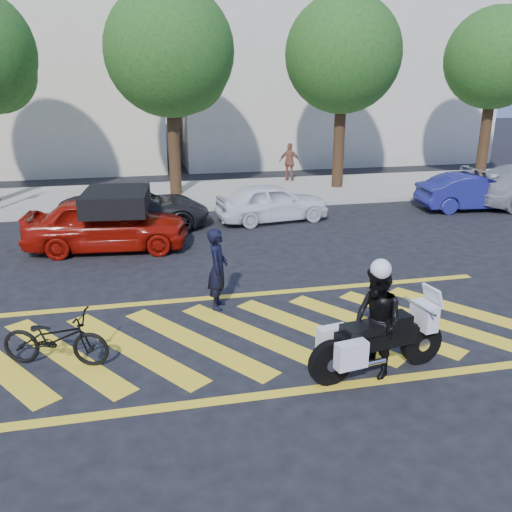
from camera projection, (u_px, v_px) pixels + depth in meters
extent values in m
plane|color=black|center=(229.00, 338.00, 9.65)|extent=(90.00, 90.00, 0.00)
cube|color=#9E998E|center=(176.00, 195.00, 20.74)|extent=(60.00, 5.00, 0.15)
cube|color=yellow|center=(65.00, 355.00, 9.08)|extent=(2.43, 3.21, 0.01)
cube|color=yellow|center=(132.00, 348.00, 9.31)|extent=(2.43, 3.21, 0.01)
cube|color=yellow|center=(196.00, 342.00, 9.53)|extent=(2.43, 3.21, 0.01)
cube|color=yellow|center=(257.00, 335.00, 9.75)|extent=(2.43, 3.21, 0.01)
cube|color=yellow|center=(315.00, 330.00, 9.98)|extent=(2.43, 3.21, 0.01)
cube|color=yellow|center=(370.00, 324.00, 10.20)|extent=(2.43, 3.21, 0.01)
cube|color=yellow|center=(424.00, 319.00, 10.43)|extent=(2.43, 3.21, 0.01)
cube|color=yellow|center=(475.00, 313.00, 10.65)|extent=(2.43, 3.21, 0.01)
cube|color=yellow|center=(251.00, 397.00, 7.89)|extent=(12.00, 0.20, 0.01)
cube|color=yellow|center=(214.00, 298.00, 11.41)|extent=(12.00, 0.20, 0.01)
cube|color=beige|center=(326.00, 55.00, 29.18)|extent=(16.00, 8.00, 11.00)
cylinder|color=black|center=(174.00, 145.00, 20.13)|extent=(0.44, 0.44, 4.00)
sphere|color=#15501D|center=(170.00, 51.00, 19.09)|extent=(4.60, 4.60, 4.60)
sphere|color=#15501D|center=(187.00, 72.00, 19.71)|extent=(2.99, 2.99, 2.99)
cylinder|color=black|center=(339.00, 140.00, 21.45)|extent=(0.44, 0.44, 4.00)
sphere|color=#15501D|center=(343.00, 54.00, 20.43)|extent=(4.40, 4.40, 4.40)
sphere|color=#15501D|center=(354.00, 72.00, 21.04)|extent=(2.86, 2.86, 2.86)
cylinder|color=black|center=(485.00, 136.00, 22.78)|extent=(0.44, 0.44, 4.00)
sphere|color=#15501D|center=(495.00, 58.00, 21.79)|extent=(4.00, 4.00, 4.00)
sphere|color=#15501D|center=(501.00, 74.00, 22.38)|extent=(2.60, 2.60, 2.60)
imported|color=black|center=(218.00, 269.00, 10.69)|extent=(0.55, 0.69, 1.65)
imported|color=black|center=(55.00, 338.00, 8.66)|extent=(1.84, 1.08, 0.91)
cylinder|color=black|center=(331.00, 363.00, 8.14)|extent=(0.72, 0.27, 0.71)
cylinder|color=silver|center=(331.00, 363.00, 8.14)|extent=(0.24, 0.21, 0.21)
cylinder|color=black|center=(421.00, 343.00, 8.74)|extent=(0.72, 0.27, 0.71)
cylinder|color=silver|center=(421.00, 343.00, 8.74)|extent=(0.24, 0.21, 0.21)
cube|color=black|center=(376.00, 338.00, 8.33)|extent=(1.37, 0.50, 0.32)
cube|color=black|center=(394.00, 322.00, 8.38)|extent=(0.53, 0.40, 0.24)
cube|color=black|center=(362.00, 329.00, 8.18)|extent=(0.64, 0.46, 0.13)
cube|color=silver|center=(424.00, 316.00, 8.58)|extent=(0.31, 0.48, 0.43)
cube|color=silver|center=(332.00, 339.00, 8.37)|extent=(0.51, 0.27, 0.41)
cube|color=silver|center=(351.00, 355.00, 7.88)|extent=(0.51, 0.27, 0.41)
imported|color=black|center=(377.00, 322.00, 8.26)|extent=(0.80, 0.95, 1.75)
imported|color=#990F07|center=(107.00, 223.00, 14.34)|extent=(4.39, 2.11, 1.45)
imported|color=black|center=(135.00, 209.00, 16.37)|extent=(4.50, 2.18, 1.23)
imported|color=white|center=(272.00, 202.00, 17.24)|extent=(3.76, 1.91, 1.22)
imported|color=navy|center=(473.00, 192.00, 18.69)|extent=(3.86, 1.57, 1.25)
imported|color=#925442|center=(290.00, 162.00, 22.98)|extent=(1.00, 0.81, 1.59)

